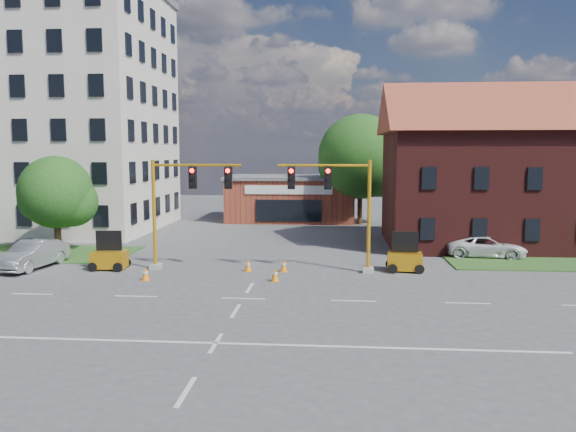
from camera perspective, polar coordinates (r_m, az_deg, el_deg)
The scene contains 18 objects.
ground at distance 25.85m, azimuth -4.57°, elevation -8.36°, with size 120.00×120.00×0.00m, color #454547.
grass_verge_ne at distance 37.03m, azimuth 26.76°, elevation -4.43°, with size 14.00×4.00×0.08m, color #234D1D.
lane_markings at distance 23.00m, azimuth -5.78°, elevation -10.25°, with size 60.00×36.00×0.01m, color silver, non-canonical shape.
office_block at distance 52.52m, azimuth -23.02°, elevation 10.04°, with size 18.40×15.40×20.60m.
brick_shop at distance 54.97m, azimuth 0.38°, elevation 1.87°, with size 12.40×8.40×4.30m.
townhouse_row at distance 42.99m, azimuth 23.66°, elevation 5.06°, with size 21.00×11.00×11.50m.
tree_large at distance 51.81m, azimuth 7.81°, elevation 5.71°, with size 8.12×7.73×10.06m.
tree_nw_front at distance 39.56m, azimuth -22.15°, elevation 2.02°, with size 4.96×4.72×6.38m.
signal_mast_west at distance 31.89m, azimuth -10.67°, elevation 1.54°, with size 5.30×0.60×6.20m.
signal_mast_east at distance 30.77m, azimuth 5.19°, elevation 1.45°, with size 5.30×0.60×6.20m.
trailer_west at distance 33.43m, azimuth -17.68°, elevation -4.07°, with size 1.94×1.37×2.12m.
trailer_east at distance 32.02m, azimuth 11.77°, elevation -4.34°, with size 1.97×1.39×2.14m.
cone_a at distance 30.11m, azimuth -14.28°, elevation -5.74°, with size 0.40×0.40×0.70m.
cone_b at distance 31.42m, azimuth -4.09°, elevation -5.04°, with size 0.40×0.40×0.70m.
cone_c at distance 29.01m, azimuth -1.33°, elevation -6.00°, with size 0.40×0.40×0.70m.
cone_d at distance 31.26m, azimuth -0.44°, elevation -5.08°, with size 0.40×0.40×0.70m.
pickup_white at distance 37.64m, azimuth 19.48°, elevation -2.94°, with size 2.25×4.89×1.36m, color white.
sedan_silver_front at distance 35.28m, azimuth -24.52°, elevation -3.58°, with size 1.69×4.84×1.60m, color #93959A.
Camera 1 is at (4.03, -24.65, 6.64)m, focal length 35.00 mm.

